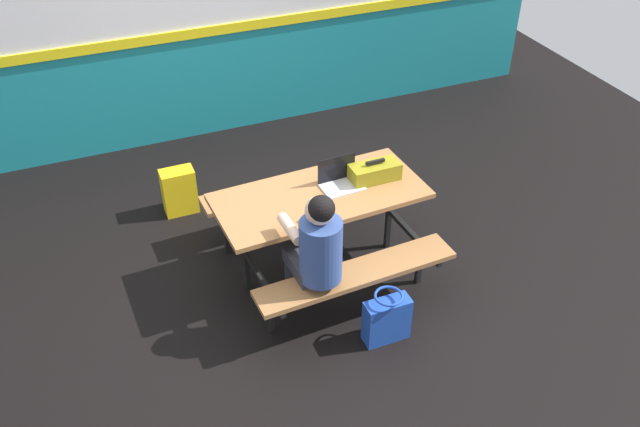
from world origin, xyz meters
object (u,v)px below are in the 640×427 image
Objects in this scene: student_nearer at (316,249)px; laptop_silver at (340,180)px; backpack_dark at (179,191)px; picnic_table_main at (320,211)px; toolbox_grey at (375,172)px; tote_bag_bright at (387,319)px.

student_nearer reaches higher than laptop_silver.
laptop_silver is 1.69m from backpack_dark.
picnic_table_main reaches higher than backpack_dark.
toolbox_grey is (0.74, 0.59, 0.10)m from student_nearer.
student_nearer is 2.81× the size of tote_bag_bright.
backpack_dark is at bearing 109.22° from student_nearer.
laptop_silver is at bearing 53.57° from student_nearer.
picnic_table_main is at bearing -53.96° from backpack_dark.
toolbox_grey reaches higher than backpack_dark.
laptop_silver is 0.29m from toolbox_grey.
toolbox_grey is at bearing 2.57° from picnic_table_main.
student_nearer is at bearing -141.42° from toolbox_grey.
toolbox_grey is at bearing -41.33° from backpack_dark.
picnic_table_main is 0.29m from laptop_silver.
tote_bag_bright is (0.14, -0.93, -0.38)m from picnic_table_main.
student_nearer is at bearing -70.78° from backpack_dark.
tote_bag_bright is (-0.33, -0.95, -0.62)m from toolbox_grey.
student_nearer is at bearing 138.83° from tote_bag_bright.
laptop_silver is at bearing 13.64° from picnic_table_main.
picnic_table_main is 1.01m from tote_bag_bright.
picnic_table_main is 1.55m from backpack_dark.
tote_bag_bright is (0.41, -0.36, -0.51)m from student_nearer.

